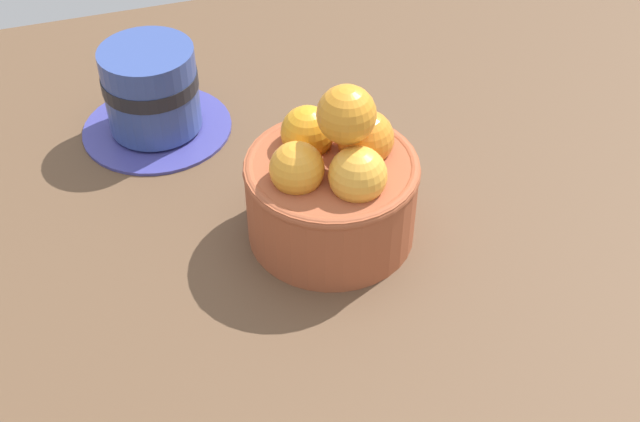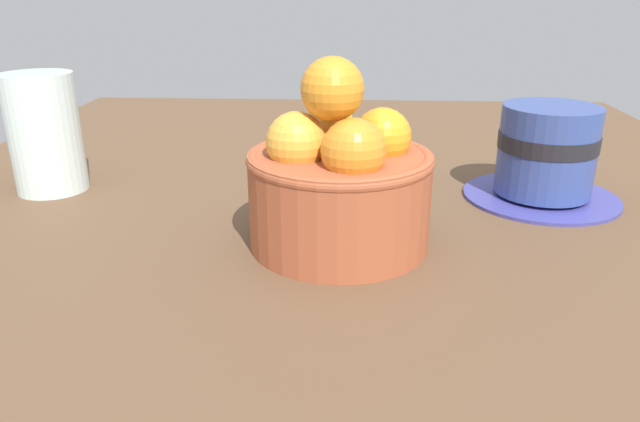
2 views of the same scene
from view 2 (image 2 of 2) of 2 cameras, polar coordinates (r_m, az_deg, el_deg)
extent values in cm
cube|color=brown|center=(45.35, 1.80, -4.95)|extent=(114.22, 82.91, 3.17)
cylinder|color=#9E4C2D|center=(43.34, 1.88, 1.10)|extent=(13.20, 13.20, 7.01)
torus|color=#9E4C2D|center=(42.36, 1.93, 5.04)|extent=(13.40, 13.40, 1.00)
sphere|color=gold|center=(41.24, -2.26, 6.60)|extent=(4.29, 4.29, 4.29)
sphere|color=orange|center=(39.10, 3.25, 5.76)|extent=(4.38, 4.38, 4.38)
sphere|color=orange|center=(42.95, 6.01, 7.10)|extent=(4.17, 4.17, 4.17)
sphere|color=orange|center=(44.92, 0.83, 7.85)|extent=(4.06, 4.06, 4.06)
sphere|color=orange|center=(40.39, 1.19, 11.64)|extent=(4.32, 4.32, 4.32)
cylinder|color=#3D3D8D|center=(57.32, 20.40, 1.46)|extent=(13.67, 13.67, 0.60)
cylinder|color=#33478C|center=(56.13, 20.95, 5.49)|extent=(8.37, 8.37, 7.80)
cylinder|color=black|center=(55.93, 21.06, 6.30)|extent=(8.53, 8.53, 1.40)
cylinder|color=silver|center=(60.12, -24.92, 6.79)|extent=(6.37, 6.37, 10.82)
camera|label=1|loc=(0.78, -43.86, 36.99)|focal=46.35mm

